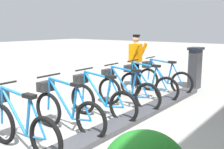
% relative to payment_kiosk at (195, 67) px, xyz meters
% --- Properties ---
extents(payment_kiosk, '(0.36, 0.52, 1.28)m').
position_rel_payment_kiosk_xyz_m(payment_kiosk, '(0.00, 0.00, 0.00)').
color(payment_kiosk, '#38383D').
rests_on(payment_kiosk, ground).
extents(bike_docked_0, '(1.72, 0.54, 1.02)m').
position_rel_payment_kiosk_xyz_m(bike_docked_0, '(0.57, 1.05, -0.24)').
color(bike_docked_0, black).
rests_on(bike_docked_0, ground).
extents(bike_docked_1, '(1.72, 0.54, 1.02)m').
position_rel_payment_kiosk_xyz_m(bike_docked_1, '(0.57, 2.00, -0.24)').
color(bike_docked_1, black).
rests_on(bike_docked_1, ground).
extents(bike_docked_2, '(1.72, 0.54, 1.02)m').
position_rel_payment_kiosk_xyz_m(bike_docked_2, '(0.57, 2.95, -0.24)').
color(bike_docked_2, black).
rests_on(bike_docked_2, ground).
extents(bike_docked_3, '(1.72, 0.54, 1.02)m').
position_rel_payment_kiosk_xyz_m(bike_docked_3, '(0.57, 3.89, -0.24)').
color(bike_docked_3, black).
rests_on(bike_docked_3, ground).
extents(bike_docked_4, '(1.72, 0.54, 1.02)m').
position_rel_payment_kiosk_xyz_m(bike_docked_4, '(0.57, 4.84, -0.24)').
color(bike_docked_4, black).
rests_on(bike_docked_4, ground).
extents(bike_docked_5, '(1.72, 0.54, 1.02)m').
position_rel_payment_kiosk_xyz_m(bike_docked_5, '(0.57, 5.79, -0.24)').
color(bike_docked_5, black).
rests_on(bike_docked_5, ground).
extents(worker_near_rack, '(0.47, 0.64, 1.66)m').
position_rel_payment_kiosk_xyz_m(worker_near_rack, '(1.46, 1.08, 0.24)').
color(worker_near_rack, white).
rests_on(worker_near_rack, ground).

